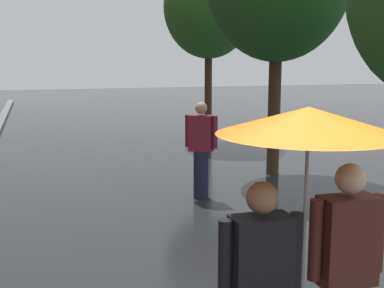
% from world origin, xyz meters
% --- Properties ---
extents(street_tree_2, '(2.60, 2.60, 5.38)m').
position_xyz_m(street_tree_2, '(2.95, 11.69, 3.88)').
color(street_tree_2, '#473323').
rests_on(street_tree_2, ground).
extents(couple_under_umbrella, '(1.24, 1.21, 2.09)m').
position_xyz_m(couple_under_umbrella, '(-0.27, 0.71, 1.43)').
color(couple_under_umbrella, black).
rests_on(couple_under_umbrella, ground).
extents(pedestrian_walking_midground, '(0.48, 0.42, 1.68)m').
position_xyz_m(pedestrian_walking_midground, '(0.75, 5.87, 0.86)').
color(pedestrian_walking_midground, '#1E233D').
rests_on(pedestrian_walking_midground, ground).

